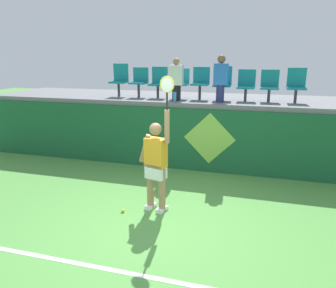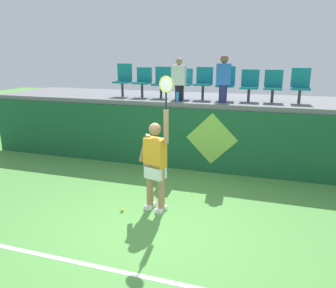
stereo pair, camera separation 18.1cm
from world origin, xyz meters
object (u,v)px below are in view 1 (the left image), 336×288
object	(u,v)px
tennis_player	(156,162)
stadium_chair_4	(201,81)
stadium_chair_1	(139,80)
stadium_chair_5	(223,82)
stadium_chair_6	(246,84)
stadium_chair_2	(159,81)
stadium_chair_3	(180,82)
stadium_chair_0	(120,79)
spectator_0	(221,78)
stadium_chair_7	(270,85)
water_bottle	(175,97)
stadium_chair_8	(296,84)
tennis_ball	(123,211)
spectator_1	(176,79)

from	to	relation	value
tennis_player	stadium_chair_4	distance (m)	3.47
stadium_chair_4	stadium_chair_1	bearing A→B (deg)	-179.92
stadium_chair_5	stadium_chair_6	bearing A→B (deg)	-0.36
stadium_chair_2	stadium_chair_5	distance (m)	1.73
stadium_chair_3	stadium_chair_1	bearing A→B (deg)	179.95
stadium_chair_0	spectator_0	bearing A→B (deg)	-8.24
stadium_chair_1	stadium_chair_7	xyz separation A→B (m)	(3.45, 0.00, -0.03)
stadium_chair_1	stadium_chair_0	bearing A→B (deg)	179.10
stadium_chair_2	tennis_player	bearing A→B (deg)	-73.27
water_bottle	stadium_chair_8	world-z (taller)	stadium_chair_8
tennis_ball	stadium_chair_2	distance (m)	4.12
stadium_chair_4	spectator_1	xyz separation A→B (m)	(-0.55, -0.43, 0.08)
stadium_chair_6	stadium_chair_7	distance (m)	0.57
stadium_chair_4	stadium_chair_5	distance (m)	0.58
tennis_ball	stadium_chair_4	distance (m)	4.18
stadium_chair_5	stadium_chair_8	world-z (taller)	stadium_chair_5
tennis_player	stadium_chair_5	distance (m)	3.55
stadium_chair_2	stadium_chair_6	size ratio (longest dim) A/B	1.06
tennis_ball	water_bottle	distance (m)	3.35
stadium_chair_2	stadium_chair_3	xyz separation A→B (m)	(0.61, -0.01, -0.00)
stadium_chair_5	stadium_chair_8	size ratio (longest dim) A/B	1.03
spectator_1	spectator_0	bearing A→B (deg)	0.99
stadium_chair_1	water_bottle	bearing A→B (deg)	-29.83
stadium_chair_7	stadium_chair_0	bearing A→B (deg)	179.93
water_bottle	stadium_chair_3	distance (m)	0.76
tennis_player	spectator_0	bearing A→B (deg)	75.02
stadium_chair_2	stadium_chair_3	distance (m)	0.61
stadium_chair_3	stadium_chair_4	distance (m)	0.55
stadium_chair_2	stadium_chair_4	xyz separation A→B (m)	(1.16, -0.00, 0.02)
stadium_chair_2	stadium_chair_7	size ratio (longest dim) A/B	1.06
stadium_chair_4	spectator_1	bearing A→B (deg)	-141.86
spectator_0	stadium_chair_3	bearing A→B (deg)	160.06
stadium_chair_0	stadium_chair_1	distance (m)	0.60
stadium_chair_4	stadium_chair_8	xyz separation A→B (m)	(2.37, 0.01, -0.02)
stadium_chair_0	stadium_chair_5	distance (m)	2.89
stadium_chair_3	stadium_chair_6	xyz separation A→B (m)	(1.72, 0.00, -0.02)
stadium_chair_2	stadium_chair_8	world-z (taller)	stadium_chair_8
stadium_chair_0	tennis_ball	bearing A→B (deg)	-66.11
spectator_1	stadium_chair_2	bearing A→B (deg)	144.43
tennis_ball	stadium_chair_4	xyz separation A→B (m)	(0.75, 3.51, 2.13)
stadium_chair_6	spectator_1	size ratio (longest dim) A/B	0.74
tennis_player	stadium_chair_2	distance (m)	3.60
tennis_player	stadium_chair_8	size ratio (longest dim) A/B	2.97
stadium_chair_2	spectator_1	size ratio (longest dim) A/B	0.78
stadium_chair_0	stadium_chair_5	bearing A→B (deg)	-0.04
stadium_chair_2	stadium_chair_4	bearing A→B (deg)	-0.20
stadium_chair_0	stadium_chair_2	xyz separation A→B (m)	(1.15, -0.00, -0.05)
stadium_chair_1	stadium_chair_4	world-z (taller)	stadium_chair_4
spectator_1	tennis_ball	bearing A→B (deg)	-93.80
stadium_chair_5	stadium_chair_7	bearing A→B (deg)	-0.16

